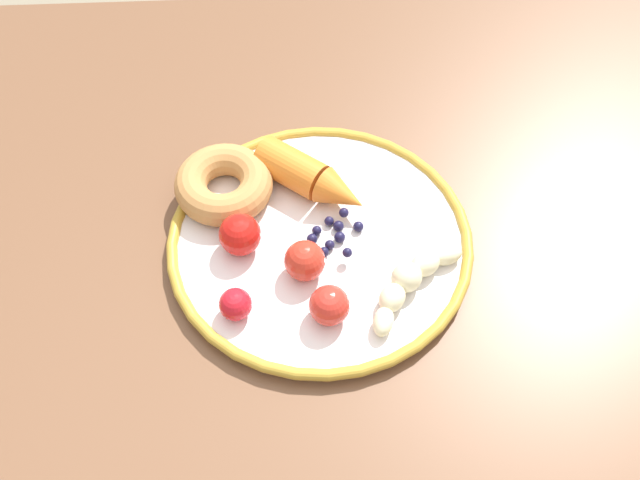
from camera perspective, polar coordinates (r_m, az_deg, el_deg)
ground_plane at (r=1.44m, az=0.99°, el=-15.24°), size 6.00×6.00×0.00m
dining_table at (r=0.89m, az=1.54°, el=-1.56°), size 1.08×0.76×0.70m
plate at (r=0.79m, az=0.00°, el=-0.12°), size 0.32×0.32×0.02m
banana at (r=0.75m, az=6.82°, el=-3.12°), size 0.10×0.11×0.03m
carrot_orange at (r=0.81m, az=-0.74°, el=4.69°), size 0.13×0.11×0.04m
donut at (r=0.81m, az=-7.28°, el=4.19°), size 0.11×0.11×0.04m
blueberry_pile at (r=0.78m, az=1.04°, el=0.47°), size 0.06×0.06×0.02m
tomato_near at (r=0.77m, az=-6.06°, el=0.41°), size 0.04×0.04×0.04m
tomato_mid at (r=0.75m, az=-1.16°, el=-1.57°), size 0.04×0.04×0.04m
tomato_far at (r=0.73m, az=-6.40°, el=-4.85°), size 0.03×0.03×0.03m
tomato_extra at (r=0.72m, az=0.71°, el=-4.96°), size 0.04×0.04×0.04m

